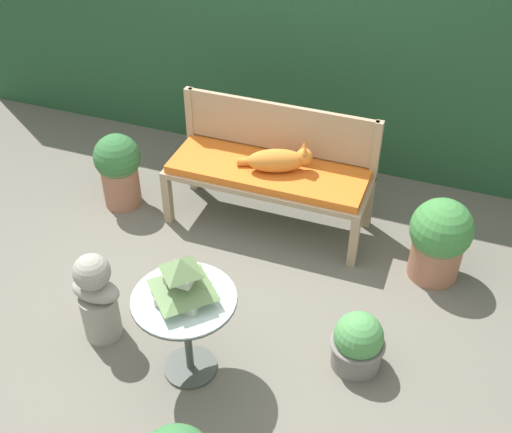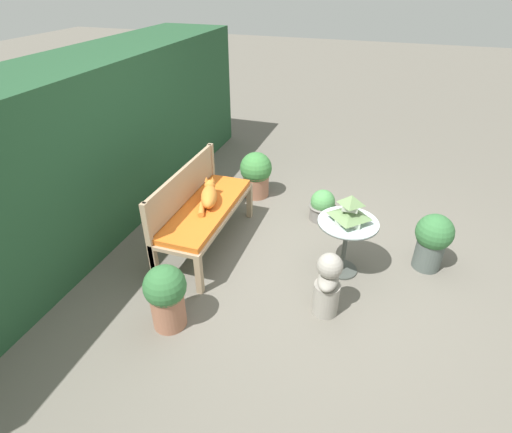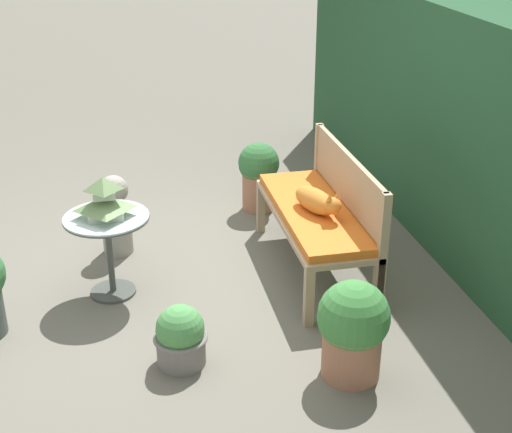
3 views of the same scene
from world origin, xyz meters
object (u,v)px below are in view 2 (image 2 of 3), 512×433
at_px(patio_table, 347,233).
at_px(garden_bench, 206,212).
at_px(potted_plant_hedge_corner, 322,206).
at_px(potted_plant_patio_mid, 433,240).
at_px(potted_plant_path_edge, 166,295).
at_px(potted_plant_table_near, 256,174).
at_px(pagoda_birdhouse, 350,211).
at_px(garden_bust, 328,285).
at_px(cat, 209,196).

bearing_deg(patio_table, garden_bench, 91.32).
distance_m(potted_plant_hedge_corner, potted_plant_patio_mid, 1.33).
distance_m(potted_plant_hedge_corner, potted_plant_path_edge, 2.30).
bearing_deg(potted_plant_table_near, pagoda_birdhouse, -132.71).
xyz_separation_m(garden_bench, potted_plant_patio_mid, (0.37, -2.28, -0.10)).
distance_m(garden_bench, potted_plant_path_edge, 1.17).
relative_size(garden_bench, garden_bust, 2.34).
relative_size(garden_bench, pagoda_birdhouse, 4.73).
bearing_deg(garden_bench, potted_plant_patio_mid, -80.79).
relative_size(garden_bust, potted_plant_patio_mid, 1.04).
bearing_deg(cat, pagoda_birdhouse, -112.83).
height_order(potted_plant_hedge_corner, potted_plant_patio_mid, potted_plant_patio_mid).
bearing_deg(potted_plant_hedge_corner, patio_table, -157.51).
height_order(garden_bench, potted_plant_patio_mid, potted_plant_patio_mid).
height_order(pagoda_birdhouse, garden_bust, pagoda_birdhouse).
height_order(patio_table, potted_plant_patio_mid, potted_plant_patio_mid).
bearing_deg(potted_plant_table_near, potted_plant_path_edge, -179.55).
relative_size(potted_plant_hedge_corner, potted_plant_path_edge, 0.63).
height_order(potted_plant_table_near, potted_plant_patio_mid, potted_plant_patio_mid).
distance_m(patio_table, potted_plant_path_edge, 1.78).
xyz_separation_m(garden_bust, potted_plant_table_near, (1.85, 1.27, -0.00)).
bearing_deg(garden_bust, garden_bench, 68.33).
bearing_deg(garden_bust, potted_plant_hedge_corner, 12.72).
height_order(garden_bust, potted_plant_hedge_corner, garden_bust).
height_order(cat, potted_plant_patio_mid, cat).
distance_m(pagoda_birdhouse, potted_plant_hedge_corner, 1.12).
distance_m(garden_bust, potted_plant_path_edge, 1.37).
relative_size(patio_table, potted_plant_table_near, 0.98).
relative_size(pagoda_birdhouse, potted_plant_hedge_corner, 0.81).
distance_m(potted_plant_hedge_corner, potted_plant_table_near, 1.01).
height_order(cat, potted_plant_table_near, cat).
xyz_separation_m(cat, garden_bust, (-0.67, -1.40, -0.27)).
xyz_separation_m(garden_bench, pagoda_birdhouse, (0.03, -1.46, 0.28)).
bearing_deg(potted_plant_table_near, garden_bust, -145.64).
bearing_deg(pagoda_birdhouse, potted_plant_path_edge, 132.25).
bearing_deg(patio_table, potted_plant_patio_mid, -67.64).
distance_m(cat, potted_plant_hedge_corner, 1.45).
bearing_deg(garden_bench, potted_plant_hedge_corner, -49.12).
relative_size(pagoda_birdhouse, potted_plant_table_near, 0.52).
xyz_separation_m(potted_plant_path_edge, potted_plant_table_near, (2.42, 0.02, -0.02)).
height_order(potted_plant_path_edge, potted_plant_table_near, potted_plant_path_edge).
xyz_separation_m(patio_table, potted_plant_hedge_corner, (0.91, 0.38, -0.28)).
xyz_separation_m(pagoda_birdhouse, potted_plant_path_edge, (-1.19, 1.31, -0.38)).
bearing_deg(pagoda_birdhouse, garden_bust, 174.19).
relative_size(patio_table, garden_bust, 0.94).
xyz_separation_m(garden_bench, potted_plant_hedge_corner, (0.94, -1.09, -0.25)).
height_order(cat, patio_table, cat).
distance_m(pagoda_birdhouse, potted_plant_table_near, 1.85).
xyz_separation_m(potted_plant_path_edge, potted_plant_patio_mid, (1.53, -2.13, 0.01)).
bearing_deg(pagoda_birdhouse, patio_table, 0.00).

